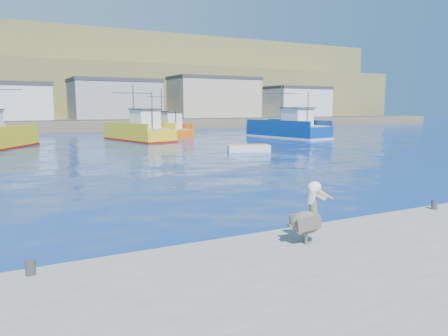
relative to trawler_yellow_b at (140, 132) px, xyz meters
name	(u,v)px	position (x,y,z in m)	size (l,w,h in m)	color
ground	(295,212)	(-5.06, -35.76, -1.00)	(260.00, 260.00, 0.00)	#071A59
dock_bollards	(381,213)	(-4.46, -39.16, -0.35)	(36.20, 0.20, 0.30)	#4C4C4C
far_shore	(34,86)	(-5.06, 73.44, 7.98)	(200.00, 81.00, 24.00)	brown
trawler_yellow_b	(140,132)	(0.00, 0.00, 0.00)	(5.81, 11.04, 6.41)	yellow
trawler_blue	(289,129)	(17.93, -3.76, 0.05)	(5.78, 11.99, 6.54)	navy
boat_orange	(167,129)	(4.46, 3.30, 0.01)	(4.61, 8.30, 6.02)	#EE5B0A
skiff_mid	(249,149)	(4.48, -16.57, -0.75)	(3.75, 2.35, 0.77)	silver
pelican	(308,217)	(-7.94, -40.06, 0.15)	(1.22, 0.65, 1.51)	#595451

